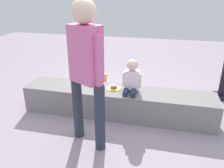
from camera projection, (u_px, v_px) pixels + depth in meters
The scene contains 10 objects.
ground_plane at pixel (117, 114), 3.59m from camera, with size 12.00×12.00×0.00m, color #9A8B9A.
concrete_ledge at pixel (117, 102), 3.51m from camera, with size 2.86×0.52×0.41m, color gray.
child_seated at pixel (132, 78), 3.30m from camera, with size 0.28×0.32×0.48m.
adult_standing at pixel (86, 64), 2.54m from camera, with size 0.47×0.35×1.73m.
cake_plate at pixel (114, 87), 3.46m from camera, with size 0.22×0.22×0.07m.
gift_bag at pixel (100, 81), 4.43m from camera, with size 0.25×0.08×0.36m.
railing_post at pixel (224, 78), 4.00m from camera, with size 0.36×0.36×1.00m.
water_bottle_near_gift at pixel (126, 81), 4.59m from camera, with size 0.06×0.06×0.21m.
party_cup_red at pixel (139, 99), 3.95m from camera, with size 0.08×0.08×0.11m, color red.
handbag_black_leather at pixel (82, 82), 4.48m from camera, with size 0.29×0.12×0.33m.
Camera 1 is at (0.64, -3.06, 1.82)m, focal length 36.78 mm.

